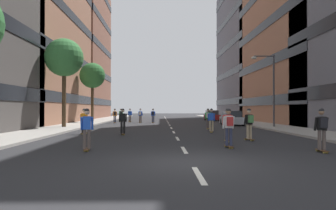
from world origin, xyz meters
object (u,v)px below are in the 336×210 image
skater_2 (87,127)px  skater_11 (249,122)px  skater_12 (84,120)px  parked_car_near (212,116)px  skater_1 (153,115)px  skater_5 (130,115)px  skater_9 (121,114)px  skater_10 (123,120)px  skater_7 (115,115)px  streetlamp_right (270,83)px  skater_3 (140,115)px  street_tree_mid (64,58)px  skater_8 (229,125)px  skater_6 (211,119)px  street_tree_near (92,76)px  skater_4 (322,127)px  skater_13 (227,123)px  parked_car_mid (232,119)px  skater_0 (208,117)px

skater_2 → skater_11: (8.02, 3.93, 0.03)m
skater_12 → parked_car_near: bearing=61.7°
skater_2 → skater_12: same height
skater_1 → skater_12: (-4.41, -17.21, -0.03)m
skater_5 → skater_9: 2.02m
skater_12 → skater_1: bearing=75.6°
skater_10 → skater_11: 8.43m
skater_7 → streetlamp_right: bearing=-33.5°
skater_3 → skater_9: size_ratio=1.00×
street_tree_mid → skater_3: 13.69m
street_tree_mid → skater_8: bearing=-50.4°
skater_6 → skater_9: 21.35m
street_tree_near → skater_8: (11.74, -25.87, -4.93)m
streetlamp_right → skater_6: 8.49m
skater_1 → skater_4: size_ratio=1.00×
skater_8 → skater_3: bearing=102.5°
skater_9 → skater_11: 27.18m
street_tree_near → skater_13: bearing=-62.3°
skater_6 → skater_11: bearing=-79.1°
skater_11 → skater_6: bearing=100.9°
parked_car_mid → skater_13: bearing=-104.0°
skater_8 → skater_2: bearing=-172.9°
skater_8 → skater_0: bearing=85.3°
skater_0 → skater_3: size_ratio=1.00×
street_tree_mid → skater_6: street_tree_mid is taller
skater_5 → parked_car_mid: bearing=-34.2°
skater_6 → skater_13: 6.43m
skater_9 → skater_10: bearing=-82.5°
skater_12 → skater_9: bearing=90.1°
skater_9 → skater_12: 20.56m
skater_0 → skater_5: same height
parked_car_mid → parked_car_near: bearing=90.0°
street_tree_near → skater_5: 6.90m
skater_7 → skater_12: bearing=-89.1°
skater_4 → skater_12: (-11.81, 9.29, -0.03)m
street_tree_near → skater_2: street_tree_near is taller
skater_5 → skater_8: (7.04, -26.84, 0.03)m
skater_10 → skater_2: bearing=-94.1°
skater_13 → skater_3: bearing=105.0°
parked_car_mid → street_tree_near: 18.48m
skater_1 → street_tree_near: bearing=173.4°
skater_7 → skater_8: 25.71m
parked_car_mid → skater_6: bearing=-111.2°
skater_10 → skater_11: bearing=-27.9°
skater_6 → skater_12: size_ratio=1.00×
skater_2 → parked_car_near: bearing=71.7°
skater_9 → skater_13: 27.23m
skater_2 → skater_8: same height
skater_2 → skater_3: 26.00m
skater_2 → skater_6: (6.89, 9.80, 0.00)m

